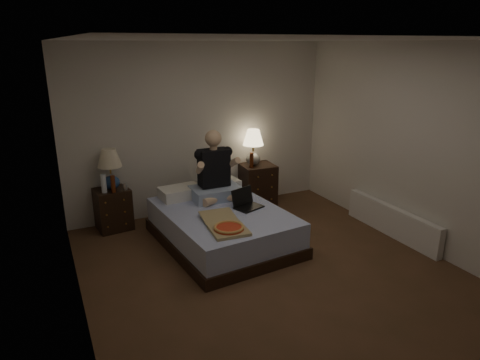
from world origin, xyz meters
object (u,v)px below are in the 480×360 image
lamp_right (253,147)px  person (215,165)px  lamp_left (110,169)px  nightstand_left (113,209)px  bed (223,227)px  nightstand_right (258,185)px  beer_bottle_right (252,160)px  soda_can (125,186)px  laptop (249,199)px  radiator (392,221)px  pizza_box (229,228)px  beer_bottle_left (113,184)px  water_bottle (104,184)px

lamp_right → person: 1.09m
lamp_left → person: size_ratio=0.60×
nightstand_left → person: bearing=-32.7°
nightstand_left → lamp_right: (2.16, 0.00, 0.65)m
bed → lamp_left: bearing=132.6°
bed → nightstand_right: bearing=39.6°
nightstand_right → beer_bottle_right: bearing=-148.0°
person → soda_can: bearing=154.7°
nightstand_right → lamp_left: lamp_left is taller
soda_can → laptop: bearing=-38.0°
radiator → pizza_box: bearing=177.0°
person → beer_bottle_left: bearing=159.1°
nightstand_right → beer_bottle_left: (-2.22, -0.11, 0.36)m
nightstand_right → pizza_box: nightstand_right is taller
water_bottle → radiator: water_bottle is taller
beer_bottle_left → person: size_ratio=0.25×
person → radiator: bearing=-30.0°
soda_can → beer_bottle_left: beer_bottle_left is taller
beer_bottle_left → person: (1.26, -0.49, 0.23)m
bed → radiator: 2.26m
person → beer_bottle_right: bearing=32.7°
lamp_left → laptop: size_ratio=1.65×
bed → beer_bottle_left: bearing=136.5°
nightstand_right → lamp_right: bearing=161.7°
nightstand_right → lamp_left: bearing=-177.2°
water_bottle → person: bearing=-21.0°
laptop → radiator: laptop is taller
laptop → pizza_box: laptop is taller
bed → person: 0.83m
lamp_left → person: (1.26, -0.63, 0.06)m
bed → lamp_left: 1.70m
bed → lamp_left: lamp_left is taller
nightstand_right → water_bottle: size_ratio=2.62×
beer_bottle_left → pizza_box: bearing=-57.9°
lamp_right → person: size_ratio=0.60×
beer_bottle_left → beer_bottle_right: bearing=0.7°
soda_can → nightstand_right: bearing=1.8°
lamp_right → water_bottle: (-2.26, -0.10, -0.23)m
beer_bottle_left → radiator: 3.74m
nightstand_right → radiator: (1.08, -1.79, -0.13)m
water_bottle → beer_bottle_right: 2.18m
bed → nightstand_left: size_ratio=3.15×
nightstand_right → pizza_box: 2.09m
water_bottle → beer_bottle_left: water_bottle is taller
nightstand_left → pizza_box: 1.97m
beer_bottle_left → laptop: size_ratio=0.68×
bed → water_bottle: 1.68m
nightstand_left → nightstand_right: size_ratio=0.88×
nightstand_right → person: person is taller
lamp_right → beer_bottle_left: bearing=-176.4°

